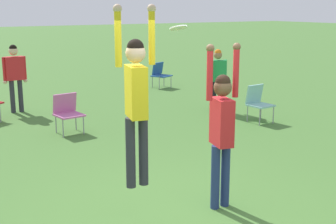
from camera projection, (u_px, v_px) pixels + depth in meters
ground_plane at (177, 220)px, 5.95m from camera, size 120.00×120.00×0.00m
person_jumping at (136, 92)px, 5.65m from camera, size 0.55×0.44×2.24m
person_defending at (222, 123)px, 6.09m from camera, size 0.53×0.41×2.20m
frisbee at (178, 28)px, 5.75m from camera, size 0.22×0.22×0.08m
camping_chair_1 at (258, 101)px, 10.90m from camera, size 0.54×0.57×0.87m
camping_chair_3 at (160, 73)px, 15.58m from camera, size 0.70×0.76×0.82m
camping_chair_4 at (67, 110)px, 9.96m from camera, size 0.58×0.62×0.84m
person_spectator_near at (15, 72)px, 11.78m from camera, size 0.61×0.23×1.72m
person_spectator_far at (217, 75)px, 11.92m from camera, size 0.60×0.45×1.60m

